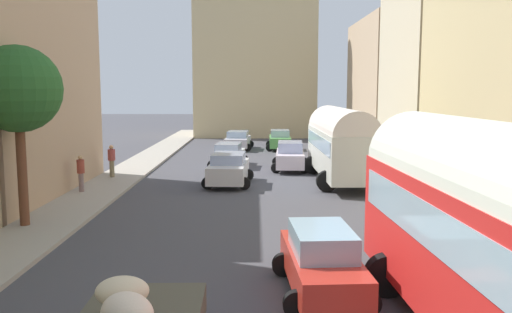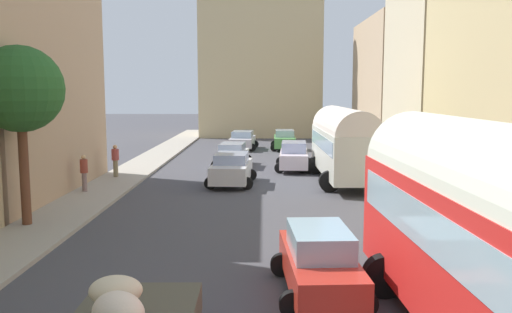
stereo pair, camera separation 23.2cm
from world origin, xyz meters
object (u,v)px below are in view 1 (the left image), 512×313
object	(u,v)px
parked_bus_1	(343,141)
car_5	(282,140)
parked_bus_0	(508,232)
car_3	(324,262)
car_4	(292,156)
pedestrian_0	(83,172)
car_2	(240,140)
car_1	(231,155)
car_0	(231,169)
pedestrian_1	(114,160)

from	to	relation	value
parked_bus_1	car_5	xyz separation A→B (m)	(-2.46, 14.84, -1.33)
parked_bus_0	car_5	world-z (taller)	parked_bus_0
car_3	car_4	bearing A→B (deg)	88.54
car_4	pedestrian_0	distance (m)	12.57
car_2	car_3	world-z (taller)	car_3
car_1	car_3	distance (m)	20.91
parked_bus_1	pedestrian_0	bearing A→B (deg)	-164.46
car_0	pedestrian_0	bearing A→B (deg)	-158.75
car_0	pedestrian_0	distance (m)	7.09
pedestrian_1	car_5	bearing A→B (deg)	55.97
pedestrian_1	pedestrian_0	bearing A→B (deg)	-94.29
car_2	pedestrian_1	bearing A→B (deg)	-113.49
car_5	pedestrian_1	world-z (taller)	pedestrian_1
car_3	pedestrian_0	size ratio (longest dim) A/B	2.31
parked_bus_1	car_2	distance (m)	16.14
car_4	pedestrian_0	bearing A→B (deg)	-142.83
car_1	parked_bus_1	bearing A→B (deg)	-41.07
parked_bus_0	pedestrian_0	distance (m)	19.49
car_1	car_2	size ratio (longest dim) A/B	1.02
pedestrian_1	car_3	bearing A→B (deg)	-60.11
pedestrian_1	car_4	bearing A→B (deg)	19.86
car_2	car_0	bearing A→B (deg)	-89.76
pedestrian_1	car_0	bearing A→B (deg)	-13.57
parked_bus_1	car_3	world-z (taller)	parked_bus_1
car_5	pedestrian_1	distance (m)	17.12
car_1	pedestrian_0	size ratio (longest dim) A/B	2.45
car_1	car_3	world-z (taller)	car_3
parked_bus_0	pedestrian_1	distance (m)	22.63
car_0	car_3	size ratio (longest dim) A/B	1.02
parked_bus_0	car_2	distance (m)	34.03
parked_bus_0	car_2	size ratio (longest dim) A/B	2.30
parked_bus_1	car_5	distance (m)	15.11
parked_bus_0	car_1	size ratio (longest dim) A/B	2.25
parked_bus_0	car_2	world-z (taller)	parked_bus_0
parked_bus_1	pedestrian_0	size ratio (longest dim) A/B	4.80
parked_bus_0	car_0	bearing A→B (deg)	107.83
parked_bus_0	car_1	world-z (taller)	parked_bus_0
parked_bus_0	car_4	xyz separation A→B (m)	(-2.26, 22.67, -1.53)
parked_bus_0	car_0	distance (m)	18.60
parked_bus_0	car_5	size ratio (longest dim) A/B	2.48
parked_bus_1	car_3	size ratio (longest dim) A/B	2.08
car_1	car_2	distance (m)	9.71
parked_bus_0	pedestrian_1	size ratio (longest dim) A/B	5.41
parked_bus_0	car_5	xyz separation A→B (m)	(-2.39, 33.35, -1.57)
car_1	car_5	xyz separation A→B (m)	(3.60, 9.56, 0.04)
car_0	car_1	bearing A→B (deg)	92.98
car_1	car_4	world-z (taller)	car_4
parked_bus_0	car_3	distance (m)	4.47
parked_bus_1	car_4	world-z (taller)	parked_bus_1
parked_bus_0	car_3	size ratio (longest dim) A/B	2.39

